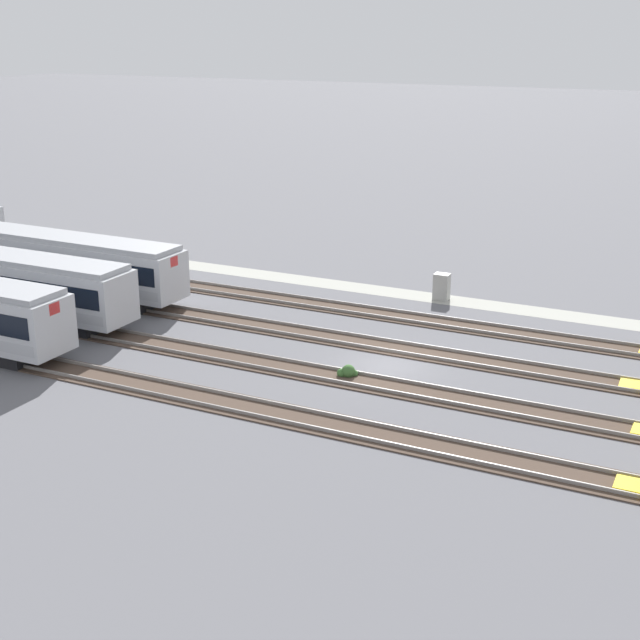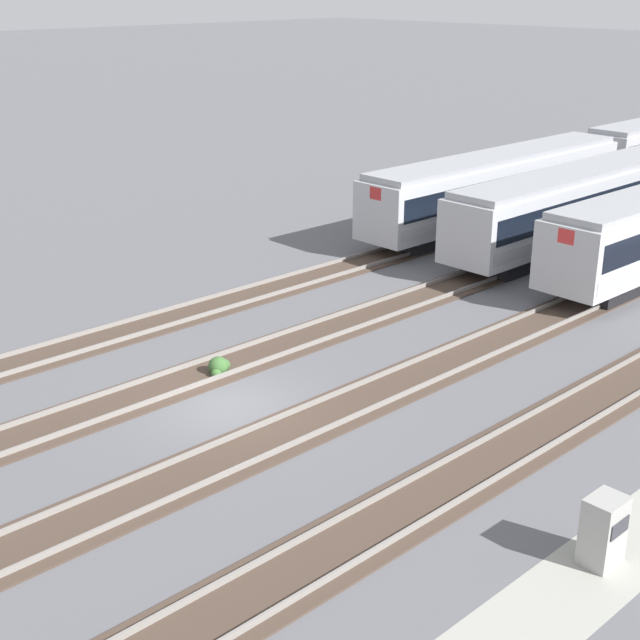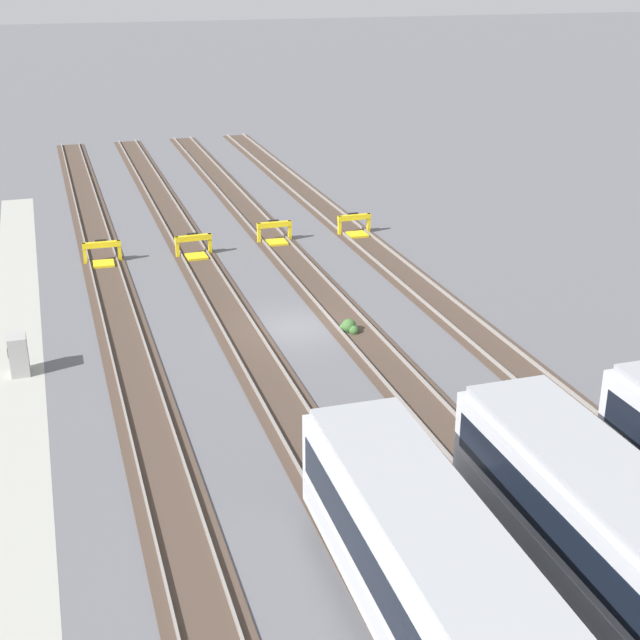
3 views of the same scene
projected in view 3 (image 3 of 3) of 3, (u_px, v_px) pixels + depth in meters
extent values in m
plane|color=#5B5B60|center=(295.00, 328.00, 39.07)|extent=(400.00, 400.00, 0.00)
cube|color=#9E9E93|center=(18.00, 361.00, 35.83)|extent=(54.00, 2.00, 0.01)
cube|color=#47382D|center=(127.00, 348.00, 37.03)|extent=(90.00, 2.23, 0.06)
cube|color=gray|center=(145.00, 343.00, 37.19)|extent=(90.00, 0.07, 0.15)
cube|color=gray|center=(110.00, 347.00, 36.79)|extent=(90.00, 0.07, 0.15)
cube|color=#47382D|center=(241.00, 334.00, 38.38)|extent=(90.00, 2.24, 0.06)
cube|color=gray|center=(257.00, 330.00, 38.54)|extent=(90.00, 0.07, 0.15)
cube|color=gray|center=(225.00, 334.00, 38.14)|extent=(90.00, 0.07, 0.15)
cube|color=#47382D|center=(347.00, 321.00, 39.73)|extent=(90.00, 2.24, 0.06)
cube|color=gray|center=(362.00, 317.00, 39.89)|extent=(90.00, 0.07, 0.15)
cube|color=gray|center=(332.00, 321.00, 39.49)|extent=(90.00, 0.07, 0.15)
cube|color=#47382D|center=(446.00, 309.00, 41.08)|extent=(90.00, 2.23, 0.06)
cube|color=gray|center=(460.00, 305.00, 41.24)|extent=(90.00, 0.07, 0.15)
cube|color=gray|center=(432.00, 309.00, 40.84)|extent=(90.00, 0.07, 0.15)
cube|color=red|center=(500.00, 397.00, 26.31)|extent=(0.08, 0.70, 0.56)
cube|color=black|center=(552.00, 539.00, 24.35)|extent=(3.60, 2.25, 0.70)
cube|color=#999BA0|center=(501.00, 615.00, 16.87)|extent=(17.49, 2.76, 0.30)
cube|color=red|center=(351.00, 420.00, 25.00)|extent=(0.09, 0.70, 0.56)
cube|color=black|center=(391.00, 572.00, 23.03)|extent=(3.63, 2.29, 0.70)
cube|color=yellow|center=(120.00, 251.00, 47.40)|extent=(0.18, 0.18, 1.15)
cube|color=yellow|center=(85.00, 254.00, 46.94)|extent=(0.18, 0.18, 1.15)
cube|color=yellow|center=(101.00, 245.00, 47.01)|extent=(0.29, 2.01, 0.30)
cube|color=yellow|center=(104.00, 264.00, 46.86)|extent=(1.13, 1.11, 0.18)
cube|color=black|center=(101.00, 244.00, 47.17)|extent=(0.14, 0.60, 0.44)
cube|color=yellow|center=(210.00, 244.00, 48.57)|extent=(0.19, 0.19, 1.15)
cube|color=yellow|center=(177.00, 247.00, 48.00)|extent=(0.19, 0.19, 1.15)
cube|color=yellow|center=(193.00, 238.00, 48.13)|extent=(0.33, 2.01, 0.30)
cube|color=yellow|center=(196.00, 257.00, 47.99)|extent=(1.15, 1.13, 0.18)
cube|color=black|center=(193.00, 237.00, 48.28)|extent=(0.15, 0.60, 0.44)
cube|color=yellow|center=(290.00, 230.00, 50.92)|extent=(0.18, 0.18, 1.15)
cube|color=yellow|center=(259.00, 233.00, 50.44)|extent=(0.18, 0.18, 1.15)
cube|color=yellow|center=(274.00, 225.00, 50.52)|extent=(0.27, 2.00, 0.30)
cube|color=yellow|center=(277.00, 243.00, 50.38)|extent=(1.11, 1.09, 0.18)
cube|color=black|center=(273.00, 224.00, 50.68)|extent=(0.13, 0.60, 0.44)
cube|color=yellow|center=(369.00, 223.00, 52.34)|extent=(0.18, 0.18, 1.15)
cube|color=yellow|center=(340.00, 226.00, 51.83)|extent=(0.18, 0.18, 1.15)
cube|color=yellow|center=(354.00, 217.00, 51.93)|extent=(0.25, 2.00, 0.30)
cube|color=yellow|center=(357.00, 235.00, 51.79)|extent=(1.10, 1.08, 0.18)
cube|color=black|center=(353.00, 217.00, 52.08)|extent=(0.12, 0.60, 0.44)
cube|color=#9E9E99|center=(19.00, 355.00, 34.48)|extent=(0.90, 0.70, 1.60)
cube|color=#333338|center=(8.00, 351.00, 34.29)|extent=(0.70, 0.04, 0.36)
sphere|color=#38602D|center=(349.00, 326.00, 38.53)|extent=(0.64, 0.64, 0.64)
sphere|color=#38602D|center=(354.00, 330.00, 38.34)|extent=(0.44, 0.44, 0.44)
sphere|color=#38602D|center=(343.00, 328.00, 38.73)|extent=(0.36, 0.36, 0.36)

